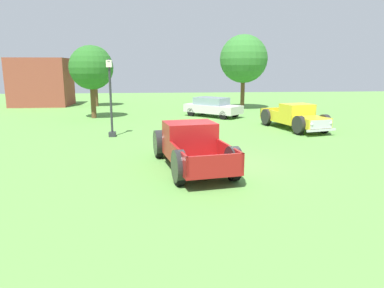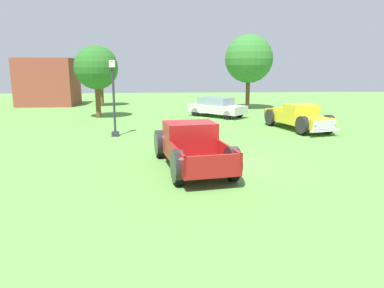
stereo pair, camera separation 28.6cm
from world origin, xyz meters
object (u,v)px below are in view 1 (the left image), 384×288
Objects in this scene: pickup_truck_foreground at (189,145)px; pickup_truck_behind_left at (297,118)px; oak_tree_west at (94,63)px; sedan_distant_a at (212,107)px; oak_tree_east at (91,68)px; lamp_post_near at (111,97)px; oak_tree_center at (244,59)px.

pickup_truck_behind_left is (7.00, 7.14, -0.06)m from pickup_truck_foreground.
sedan_distant_a is at bearing -40.29° from oak_tree_west.
pickup_truck_foreground is 1.09× the size of oak_tree_east.
lamp_post_near reaches higher than pickup_truck_foreground.
oak_tree_center reaches higher than oak_tree_west.
sedan_distant_a is 9.19m from oak_tree_east.
oak_tree_center is (10.03, 12.50, 2.23)m from lamp_post_near.
oak_tree_west is (-6.97, 21.85, 3.24)m from pickup_truck_foreground.
oak_tree_west is at bearing 133.52° from pickup_truck_behind_left.
oak_tree_center is (12.25, 5.01, 0.76)m from oak_tree_east.
lamp_post_near is at bearing -174.41° from pickup_truck_behind_left.
oak_tree_east is (-12.81, 6.45, 2.86)m from pickup_truck_behind_left.
oak_tree_east is at bearing -82.00° from oak_tree_west.
lamp_post_near is (-10.59, -1.04, 1.40)m from pickup_truck_behind_left.
pickup_truck_behind_left is at bearing 5.59° from lamp_post_near.
pickup_truck_foreground is 15.04m from oak_tree_east.
pickup_truck_foreground is 1.39× the size of lamp_post_near.
pickup_truck_behind_left is at bearing 45.53° from pickup_truck_foreground.
lamp_post_near is 16.18m from oak_tree_center.
sedan_distant_a is 0.84× the size of oak_tree_east.
oak_tree_west reaches higher than sedan_distant_a.
oak_tree_east is (-2.22, 7.48, 1.46)m from lamp_post_near.
pickup_truck_foreground is 10.00m from pickup_truck_behind_left.
oak_tree_east reaches higher than pickup_truck_foreground.
oak_tree_center is at bearing 22.26° from oak_tree_east.
sedan_distant_a is at bearing -124.31° from oak_tree_center.
oak_tree_west reaches higher than lamp_post_near.
oak_tree_east reaches higher than lamp_post_near.
oak_tree_east reaches higher than pickup_truck_behind_left.
oak_tree_center reaches higher than pickup_truck_foreground.
oak_tree_west is at bearing 107.70° from pickup_truck_foreground.
pickup_truck_behind_left is 20.56m from oak_tree_west.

